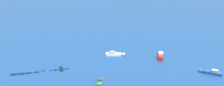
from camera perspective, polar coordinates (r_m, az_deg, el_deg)
motorboat_far_port at (r=133.35m, az=-2.27°, el=-7.45°), size 8.70×6.13×2.52m
motorboat_trailing at (r=162.73m, az=9.03°, el=-2.49°), size 10.61×7.20×3.06m
motorboat_ahead at (r=150.13m, az=17.78°, el=-5.17°), size 4.61×10.58×2.98m
motorboat_outer_ring_a at (r=163.96m, az=0.76°, el=-2.08°), size 7.92×9.71×2.92m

